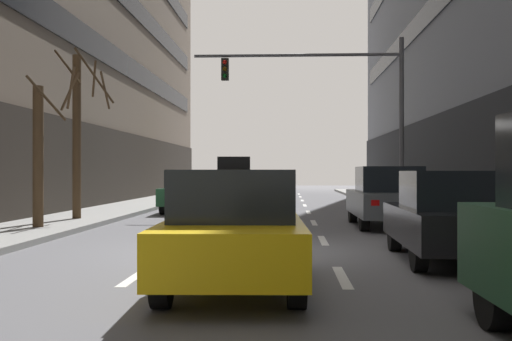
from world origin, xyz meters
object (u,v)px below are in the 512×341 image
(car_driving_0, at_px, (189,192))
(street_tree_0, at_px, (40,151))
(taxi_driving_1, at_px, (234,230))
(car_parked_2, at_px, (388,197))
(traffic_signal_0, at_px, (340,94))
(pedestrian_0, at_px, (397,183))
(street_tree_1, at_px, (78,132))
(taxi_driving_2, at_px, (223,185))
(car_parked_1, at_px, (450,217))

(car_driving_0, bearing_deg, street_tree_0, -107.49)
(taxi_driving_1, relative_size, car_parked_2, 0.94)
(traffic_signal_0, distance_m, pedestrian_0, 6.95)
(taxi_driving_1, height_order, street_tree_0, street_tree_0)
(traffic_signal_0, height_order, street_tree_1, traffic_signal_0)
(car_parked_2, bearing_deg, taxi_driving_1, -110.46)
(taxi_driving_2, height_order, car_parked_2, taxi_driving_2)
(street_tree_0, xyz_separation_m, street_tree_1, (-0.01, 2.97, 0.70))
(pedestrian_0, bearing_deg, street_tree_0, -131.47)
(car_driving_0, height_order, taxi_driving_2, taxi_driving_2)
(taxi_driving_1, xyz_separation_m, car_parked_2, (3.60, 9.64, 0.06))
(traffic_signal_0, relative_size, street_tree_0, 1.92)
(street_tree_0, bearing_deg, traffic_signal_0, 42.94)
(car_parked_2, bearing_deg, street_tree_0, -167.54)
(car_driving_0, height_order, car_parked_1, car_driving_0)
(street_tree_1, bearing_deg, taxi_driving_2, 81.24)
(taxi_driving_2, relative_size, street_tree_0, 1.10)
(car_driving_0, height_order, traffic_signal_0, traffic_signal_0)
(car_driving_0, xyz_separation_m, street_tree_1, (-2.61, -5.31, 2.02))
(street_tree_1, bearing_deg, car_parked_1, -39.83)
(taxi_driving_2, bearing_deg, car_parked_1, -75.18)
(car_parked_1, distance_m, traffic_signal_0, 13.26)
(car_parked_2, relative_size, street_tree_1, 0.89)
(traffic_signal_0, bearing_deg, taxi_driving_2, 114.79)
(car_parked_1, relative_size, street_tree_0, 1.03)
(car_driving_0, height_order, pedestrian_0, pedestrian_0)
(traffic_signal_0, xyz_separation_m, street_tree_1, (-8.46, -4.89, -1.72))
(car_parked_2, bearing_deg, taxi_driving_2, 110.01)
(car_driving_0, bearing_deg, car_parked_2, -42.71)
(taxi_driving_1, relative_size, car_parked_1, 1.01)
(car_parked_1, bearing_deg, street_tree_1, 140.17)
(street_tree_0, distance_m, pedestrian_0, 17.43)
(taxi_driving_2, distance_m, car_parked_1, 26.06)
(taxi_driving_2, xyz_separation_m, traffic_signal_0, (5.78, -12.51, 3.71))
(taxi_driving_1, bearing_deg, car_parked_2, 69.54)
(car_parked_1, height_order, street_tree_0, street_tree_0)
(car_parked_2, distance_m, traffic_signal_0, 6.93)
(car_parked_1, distance_m, street_tree_1, 12.34)
(car_parked_2, distance_m, pedestrian_0, 11.19)
(taxi_driving_2, bearing_deg, traffic_signal_0, -65.21)
(car_parked_1, bearing_deg, traffic_signal_0, 94.00)
(pedestrian_0, bearing_deg, taxi_driving_1, -105.66)
(car_parked_1, relative_size, traffic_signal_0, 0.54)
(car_parked_2, xyz_separation_m, pedestrian_0, (2.18, 10.98, 0.23))
(street_tree_0, distance_m, street_tree_1, 3.05)
(street_tree_0, relative_size, pedestrian_0, 2.57)
(taxi_driving_2, bearing_deg, street_tree_1, -98.76)
(car_parked_1, relative_size, pedestrian_0, 2.65)
(taxi_driving_2, xyz_separation_m, car_parked_2, (6.67, -18.31, 0.01))
(car_driving_0, distance_m, taxi_driving_2, 12.09)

